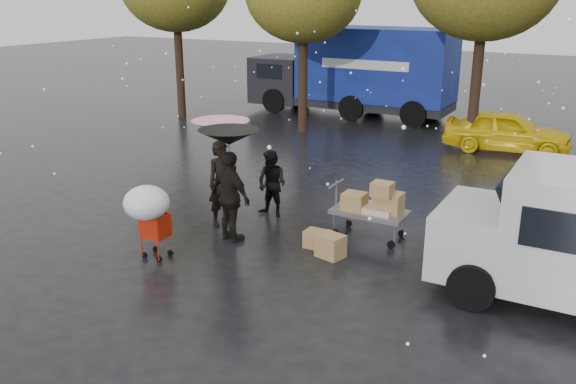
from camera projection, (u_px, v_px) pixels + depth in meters
The scene contains 12 objects.
ground at pixel (224, 244), 12.18m from camera, with size 90.00×90.00×0.00m, color black.
person_pink at pixel (223, 184), 12.94m from camera, with size 0.67×0.44×1.84m, color black.
person_middle at pixel (272, 184), 13.51m from camera, with size 0.73×0.57×1.49m, color black.
person_black at pixel (231, 197), 12.08m from camera, with size 1.09×0.45×1.86m, color black.
umbrella_pink at pixel (221, 128), 12.57m from camera, with size 1.21×1.21×2.29m.
umbrella_black at pixel (229, 137), 11.70m from camera, with size 1.19×1.19×2.29m.
vendor_cart at pixel (374, 205), 12.24m from camera, with size 1.52×0.80×1.27m.
shopping_cart at pixel (148, 207), 11.12m from camera, with size 0.84×0.84×1.46m.
blue_truck at pixel (356, 72), 24.47m from camera, with size 8.30×2.60×3.50m.
box_ground_near at pixel (331, 246), 11.53m from camera, with size 0.49×0.39×0.44m, color olive.
box_ground_far at pixel (316, 239), 11.98m from camera, with size 0.44×0.35×0.35m, color olive.
yellow_taxi at pixel (507, 131), 19.12m from camera, with size 1.55×3.85×1.31m, color yellow.
Camera 1 is at (6.59, -9.21, 4.79)m, focal length 38.00 mm.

